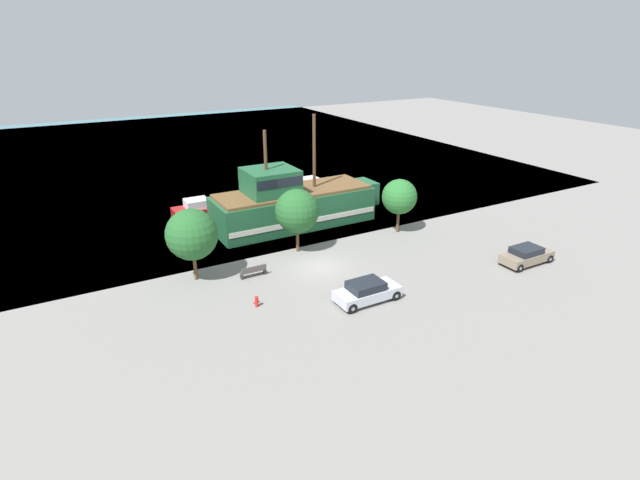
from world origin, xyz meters
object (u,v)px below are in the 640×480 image
(moored_boat_outer, at_px, (201,210))
(pirate_ship, at_px, (292,203))
(parked_car_curb_front, at_px, (367,291))
(moored_boat_dockside, at_px, (311,187))
(parked_car_curb_mid, at_px, (526,255))
(bench_promenade_east, at_px, (253,271))
(fire_hydrant, at_px, (257,301))

(moored_boat_outer, bearing_deg, pirate_ship, -42.37)
(pirate_ship, xyz_separation_m, parked_car_curb_front, (-2.11, -15.01, -1.31))
(pirate_ship, height_order, moored_boat_dockside, pirate_ship)
(parked_car_curb_mid, height_order, bench_promenade_east, parked_car_curb_mid)
(parked_car_curb_front, bearing_deg, moored_boat_outer, 102.11)
(pirate_ship, bearing_deg, moored_boat_dockside, 51.81)
(parked_car_curb_mid, bearing_deg, fire_hydrant, 168.95)
(moored_boat_outer, height_order, parked_car_curb_front, moored_boat_outer)
(moored_boat_dockside, distance_m, moored_boat_outer, 12.74)
(moored_boat_dockside, height_order, fire_hydrant, moored_boat_dockside)
(bench_promenade_east, bearing_deg, fire_hydrant, -109.70)
(moored_boat_outer, relative_size, fire_hydrant, 6.80)
(pirate_ship, distance_m, moored_boat_outer, 9.07)
(moored_boat_outer, relative_size, parked_car_curb_mid, 1.25)
(moored_boat_outer, bearing_deg, bench_promenade_east, -92.03)
(pirate_ship, xyz_separation_m, moored_boat_dockside, (6.01, 7.64, -1.33))
(moored_boat_dockside, height_order, parked_car_curb_front, moored_boat_dockside)
(moored_boat_dockside, bearing_deg, pirate_ship, -128.19)
(moored_boat_dockside, bearing_deg, parked_car_curb_front, -109.72)
(pirate_ship, height_order, parked_car_curb_front, pirate_ship)
(parked_car_curb_front, bearing_deg, parked_car_curb_mid, -4.63)
(parked_car_curb_front, height_order, parked_car_curb_mid, parked_car_curb_front)
(fire_hydrant, height_order, bench_promenade_east, bench_promenade_east)
(parked_car_curb_front, height_order, fire_hydrant, parked_car_curb_front)
(pirate_ship, distance_m, parked_car_curb_front, 15.22)
(moored_boat_outer, bearing_deg, fire_hydrant, -96.11)
(fire_hydrant, relative_size, bench_promenade_east, 0.41)
(fire_hydrant, bearing_deg, parked_car_curb_front, -23.60)
(parked_car_curb_mid, distance_m, fire_hydrant, 20.52)
(parked_car_curb_front, height_order, bench_promenade_east, parked_car_curb_front)
(parked_car_curb_front, xyz_separation_m, fire_hydrant, (-6.47, 2.83, -0.29))
(pirate_ship, bearing_deg, fire_hydrant, -125.16)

